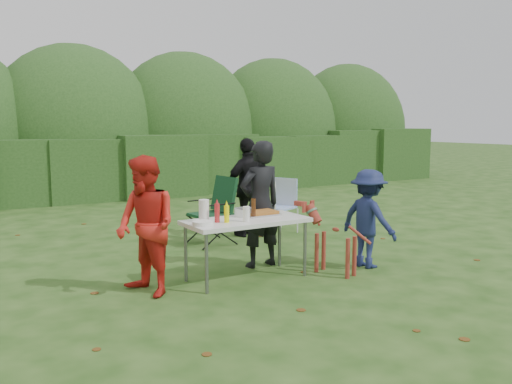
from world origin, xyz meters
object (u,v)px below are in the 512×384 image
folding_table (246,223)px  beer_bottle (253,208)px  lawn_chair (278,205)px  ketchup_bottle (217,213)px  paper_towel_roll (204,211)px  child (368,219)px  person_cook (260,204)px  person_black_puffy (249,187)px  camping_chair (211,211)px  person_red_jacket (146,226)px  dog (336,240)px  mustard_bottle (227,214)px

folding_table → beer_bottle: 0.21m
lawn_chair → ketchup_bottle: ketchup_bottle is taller
paper_towel_roll → child: bearing=-13.1°
person_cook → person_black_puffy: size_ratio=1.01×
folding_table → camping_chair: (0.50, 1.92, -0.15)m
person_red_jacket → lawn_chair: size_ratio=1.66×
child → paper_towel_roll: child is taller
folding_table → person_black_puffy: bearing=58.4°
person_black_puffy → camping_chair: (-0.83, -0.25, -0.29)m
folding_table → paper_towel_roll: size_ratio=5.77×
dog → lawn_chair: lawn_chair is taller
person_black_puffy → folding_table: bearing=52.5°
person_red_jacket → person_black_puffy: (2.59, 2.13, 0.05)m
person_red_jacket → camping_chair: bearing=122.6°
child → folding_table: bearing=69.0°
person_red_jacket → dog: person_red_jacket is taller
person_red_jacket → camping_chair: (1.76, 1.88, -0.24)m
person_cook → person_red_jacket: bearing=10.1°
mustard_bottle → folding_table: bearing=13.4°
camping_chair → paper_towel_roll: size_ratio=4.11×
mustard_bottle → paper_towel_roll: (-0.19, 0.20, 0.03)m
mustard_bottle → paper_towel_roll: size_ratio=0.77×
child → beer_bottle: (-1.53, 0.40, 0.21)m
person_cook → mustard_bottle: (-0.76, -0.48, 0.01)m
dog → camping_chair: 2.40m
person_red_jacket → child: bearing=67.5°
folding_table → person_black_puffy: size_ratio=0.91×
person_cook → lawn_chair: (1.49, 1.78, -0.37)m
person_cook → dog: person_cook is taller
person_red_jacket → lawn_chair: 3.86m
ketchup_bottle → lawn_chair: bearing=43.1°
person_black_puffy → camping_chair: size_ratio=1.54×
folding_table → person_cook: 0.63m
mustard_bottle → person_red_jacket: bearing=173.3°
lawn_chair → paper_towel_roll: size_ratio=3.60×
person_black_puffy → mustard_bottle: size_ratio=8.24×
camping_chair → person_black_puffy: bearing=-169.0°
person_red_jacket → mustard_bottle: person_red_jacket is taller
mustard_bottle → ketchup_bottle: bearing=141.8°
person_red_jacket → beer_bottle: person_red_jacket is taller
child → paper_towel_roll: 2.22m
lawn_chair → paper_towel_roll: bearing=14.8°
child → lawn_chair: (0.30, 2.56, -0.18)m
mustard_bottle → person_black_puffy: bearing=53.8°
dog → beer_bottle: size_ratio=3.80×
child → camping_chair: child is taller
person_black_puffy → paper_towel_roll: size_ratio=6.34×
person_black_puffy → person_red_jacket: bearing=33.6°
person_cook → ketchup_bottle: 0.95m
child → person_red_jacket: bearing=73.7°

